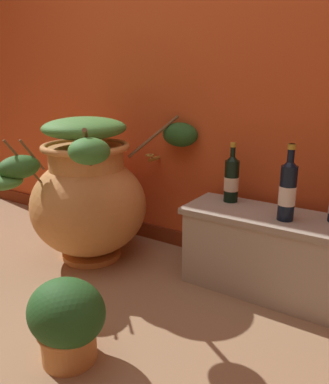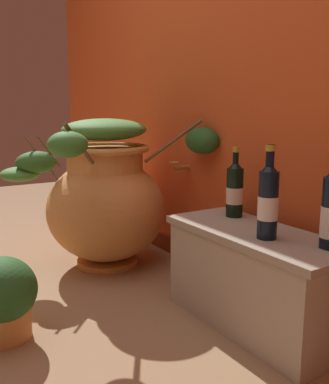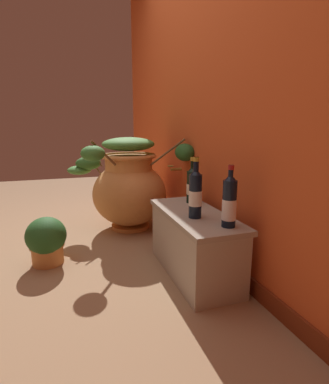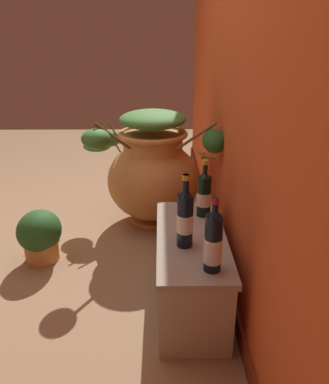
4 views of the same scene
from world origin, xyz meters
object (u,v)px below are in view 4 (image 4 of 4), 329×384
at_px(terracotta_urn, 152,171).
at_px(wine_bottle_left, 213,241).
at_px(potted_shrub, 40,235).
at_px(wine_bottle_middle, 185,217).
at_px(wine_bottle_right, 204,193).

bearing_deg(terracotta_urn, wine_bottle_left, 12.08).
bearing_deg(potted_shrub, wine_bottle_left, 52.45).
height_order(wine_bottle_middle, potted_shrub, wine_bottle_middle).
height_order(terracotta_urn, wine_bottle_right, terracotta_urn).
relative_size(wine_bottle_middle, wine_bottle_right, 1.12).
bearing_deg(wine_bottle_middle, potted_shrub, -122.08).
bearing_deg(wine_bottle_left, wine_bottle_right, 177.99).
height_order(terracotta_urn, wine_bottle_middle, terracotta_urn).
bearing_deg(wine_bottle_right, terracotta_urn, -158.83).
relative_size(terracotta_urn, potted_shrub, 3.01).
distance_m(wine_bottle_left, wine_bottle_right, 0.53).
relative_size(terracotta_urn, wine_bottle_right, 3.12).
height_order(wine_bottle_left, wine_bottle_middle, wine_bottle_middle).
bearing_deg(wine_bottle_left, terracotta_urn, -167.92).
relative_size(wine_bottle_middle, potted_shrub, 1.08).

